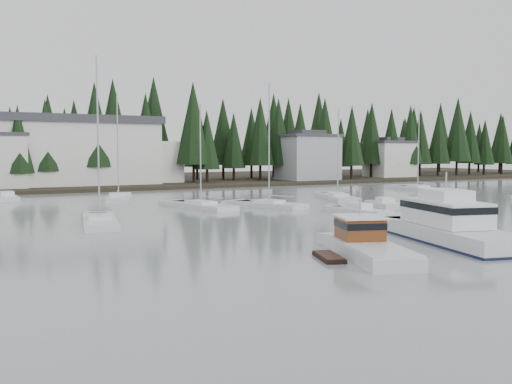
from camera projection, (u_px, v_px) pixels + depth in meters
far_shore_land at (91, 182)px, 106.61m from camera, size 240.00×54.00×1.00m
conifer_treeline at (105, 185)px, 97.00m from camera, size 200.00×22.00×20.00m
house_east_a at (308, 156)px, 106.95m from camera, size 10.60×8.48×9.25m
house_east_b at (390, 158)px, 119.31m from camera, size 9.54×7.42×8.25m
harbor_inn at (92, 151)px, 91.97m from camera, size 29.50×11.50×10.90m
lobster_boat_brown at (366, 248)px, 31.26m from camera, size 5.85×8.69×4.08m
cabin_cruiser_center at (449, 230)px, 36.38m from camera, size 6.66×12.58×5.17m
sailboat_1 at (418, 190)px, 85.00m from camera, size 4.61×9.94×12.78m
sailboat_2 at (338, 199)px, 68.95m from camera, size 5.87×10.03×11.40m
sailboat_4 at (100, 224)px, 45.01m from camera, size 4.25×9.60×13.78m
sailboat_6 at (119, 199)px, 68.11m from camera, size 5.24×9.75×13.27m
sailboat_8 at (201, 208)px, 58.00m from camera, size 4.53×9.63×11.07m
sailboat_9 at (269, 206)px, 59.11m from camera, size 5.69×8.68×13.31m
runabout_1 at (359, 212)px, 52.75m from camera, size 3.00×6.85×1.42m
runabout_3 at (7, 199)px, 67.97m from camera, size 2.32×6.55×1.42m
runabout_4 at (385, 206)px, 59.29m from camera, size 3.54×5.49×1.42m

